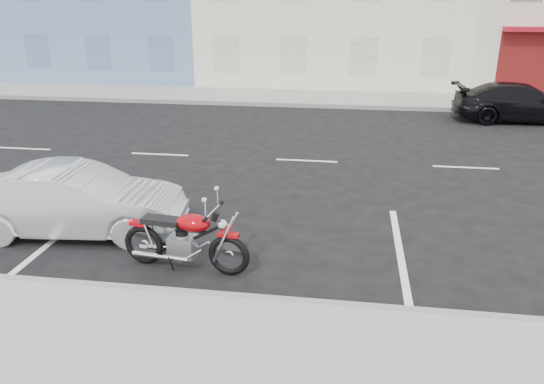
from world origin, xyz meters
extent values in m
plane|color=black|center=(0.00, 0.00, 0.00)|extent=(120.00, 120.00, 0.00)
cube|color=gray|center=(-5.00, 8.70, 0.07)|extent=(80.00, 3.40, 0.15)
cube|color=gray|center=(-5.00, -7.00, 0.08)|extent=(80.00, 0.12, 0.16)
cube|color=gray|center=(-5.00, 7.00, 0.08)|extent=(80.00, 0.12, 0.16)
torus|color=black|center=(-1.93, -6.27, 0.32)|extent=(0.67, 0.19, 0.66)
torus|color=black|center=(-3.35, -6.10, 0.32)|extent=(0.67, 0.19, 0.66)
cube|color=#9A050C|center=(-1.93, -6.27, 0.66)|extent=(0.35, 0.17, 0.05)
cube|color=#9A050C|center=(-3.39, -6.10, 0.68)|extent=(0.31, 0.19, 0.06)
cube|color=gray|center=(-2.68, -6.18, 0.38)|extent=(0.45, 0.34, 0.34)
ellipsoid|color=#9A050C|center=(-2.49, -6.20, 0.79)|extent=(0.59, 0.40, 0.27)
cube|color=black|center=(-3.01, -6.14, 0.77)|extent=(0.64, 0.33, 0.09)
cylinder|color=silver|center=(-2.15, -6.24, 1.02)|extent=(0.12, 0.69, 0.04)
sphere|color=silver|center=(-2.02, -6.26, 0.81)|extent=(0.17, 0.17, 0.17)
cylinder|color=silver|center=(-3.02, -6.28, 0.22)|extent=(0.94, 0.19, 0.08)
cylinder|color=silver|center=(-2.99, -6.01, 0.22)|extent=(0.94, 0.19, 0.08)
cylinder|color=silver|center=(-1.98, -6.27, 0.61)|extent=(0.38, 0.09, 0.78)
cylinder|color=black|center=(-2.47, -6.21, 0.54)|extent=(0.79, 0.14, 0.49)
imported|color=#B7BBC0|center=(-5.68, -5.09, 0.62)|extent=(3.90, 1.71, 1.25)
imported|color=black|center=(4.78, 5.73, 0.64)|extent=(4.50, 2.00, 1.28)
camera|label=1|loc=(-0.95, -13.24, 4.04)|focal=35.00mm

